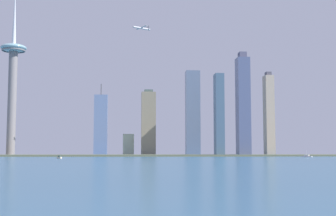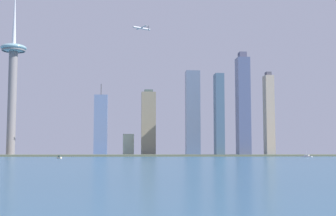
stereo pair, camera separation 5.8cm
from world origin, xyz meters
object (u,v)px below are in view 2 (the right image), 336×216
at_px(observation_tower, 13,74).
at_px(skyscraper_7, 269,115).
at_px(skyscraper_6, 101,125).
at_px(airplane, 141,28).
at_px(skyscraper_3, 243,106).
at_px(skyscraper_4, 193,113).
at_px(skyscraper_2, 219,115).
at_px(skyscraper_1, 148,123).
at_px(skyscraper_0, 128,145).
at_px(boat_0, 59,157).
at_px(boat_2, 307,156).

distance_m(observation_tower, skyscraper_7, 476.06).
xyz_separation_m(skyscraper_6, airplane, (72.02, -125.17, 154.61)).
xyz_separation_m(observation_tower, skyscraper_6, (153.00, 45.19, -87.96)).
distance_m(observation_tower, skyscraper_3, 411.34).
bearing_deg(skyscraper_4, skyscraper_2, -72.50).
bearing_deg(skyscraper_1, skyscraper_4, 20.70).
bearing_deg(observation_tower, skyscraper_0, 18.32).
height_order(skyscraper_1, skyscraper_3, skyscraper_3).
xyz_separation_m(skyscraper_0, skyscraper_1, (37.12, -33.16, 39.72)).
height_order(skyscraper_6, skyscraper_7, skyscraper_7).
height_order(skyscraper_0, boat_0, skyscraper_0).
xyz_separation_m(skyscraper_4, skyscraper_7, (140.19, -41.73, -5.74)).
bearing_deg(skyscraper_0, skyscraper_4, 0.06).
bearing_deg(skyscraper_6, skyscraper_7, -3.41).
relative_size(skyscraper_2, skyscraper_3, 0.78).
bearing_deg(boat_2, skyscraper_7, -47.38).
height_order(skyscraper_4, boat_2, skyscraper_4).
distance_m(skyscraper_6, boat_2, 377.59).
relative_size(observation_tower, skyscraper_6, 2.24).
relative_size(skyscraper_2, skyscraper_6, 1.06).
height_order(skyscraper_3, skyscraper_6, skyscraper_3).
height_order(skyscraper_1, skyscraper_6, skyscraper_6).
distance_m(skyscraper_4, boat_0, 386.81).
distance_m(skyscraper_1, skyscraper_6, 89.88).
bearing_deg(boat_2, skyscraper_6, 10.50).
bearing_deg(skyscraper_6, skyscraper_3, -17.09).
height_order(skyscraper_1, skyscraper_4, skyscraper_4).
distance_m(boat_2, airplane, 334.46).
bearing_deg(skyscraper_1, airplane, -98.52).
bearing_deg(airplane, observation_tower, -50.66).
bearing_deg(observation_tower, skyscraper_3, -4.60).
bearing_deg(skyscraper_4, boat_2, -54.37).
bearing_deg(skyscraper_2, skyscraper_7, 29.55).
relative_size(observation_tower, skyscraper_4, 1.82).
bearing_deg(boat_0, skyscraper_4, 94.56).
bearing_deg(skyscraper_6, skyscraper_0, 23.55).
distance_m(skyscraper_2, skyscraper_3, 46.59).
bearing_deg(skyscraper_3, observation_tower, 175.40).
bearing_deg(skyscraper_1, skyscraper_3, -22.35).
bearing_deg(skyscraper_2, skyscraper_0, 146.91).
relative_size(skyscraper_1, boat_2, 8.16).
bearing_deg(skyscraper_2, observation_tower, 174.52).
xyz_separation_m(skyscraper_0, skyscraper_7, (265.39, -41.61, 56.69)).
distance_m(skyscraper_2, skyscraper_6, 224.94).
xyz_separation_m(observation_tower, skyscraper_3, (406.14, -32.66, -56.44)).
height_order(observation_tower, skyscraper_6, observation_tower).
relative_size(observation_tower, boat_2, 19.90).
bearing_deg(airplane, skyscraper_3, 163.55).
bearing_deg(boat_2, skyscraper_3, -15.78).
distance_m(skyscraper_0, skyscraper_4, 139.90).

